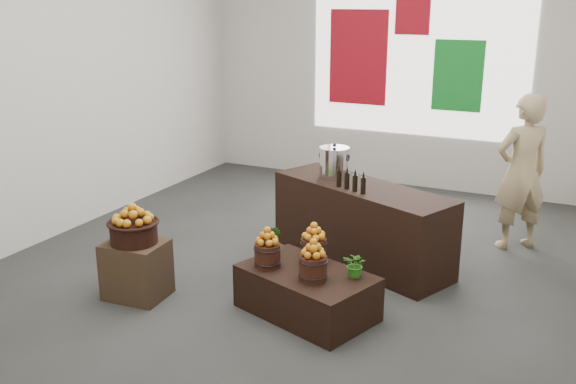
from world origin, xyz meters
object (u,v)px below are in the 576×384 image
at_px(stock_pot_left, 334,163).
at_px(shopper, 521,173).
at_px(crate, 137,270).
at_px(counter, 361,224).
at_px(display_table, 307,292).
at_px(wicker_basket, 134,232).

xyz_separation_m(stock_pot_left, shopper, (1.86, 0.98, -0.13)).
xyz_separation_m(crate, counter, (1.64, 1.76, 0.15)).
relative_size(crate, display_table, 0.47).
bearing_deg(shopper, stock_pot_left, -11.16).
distance_m(wicker_basket, shopper, 4.26).
height_order(crate, stock_pot_left, stock_pot_left).
bearing_deg(stock_pot_left, shopper, 27.68).
distance_m(counter, stock_pot_left, 0.73).
distance_m(display_table, counter, 1.39).
bearing_deg(counter, stock_pot_left, 180.00).
relative_size(counter, stock_pot_left, 6.47).
bearing_deg(crate, display_table, 13.38).
relative_size(stock_pot_left, shopper, 0.18).
distance_m(crate, wicker_basket, 0.38).
relative_size(wicker_basket, display_table, 0.37).
relative_size(wicker_basket, shopper, 0.25).
xyz_separation_m(display_table, shopper, (1.50, 2.52, 0.68)).
relative_size(crate, stock_pot_left, 1.71).
distance_m(display_table, stock_pot_left, 1.78).
bearing_deg(counter, shopper, 61.28).
distance_m(crate, shopper, 4.30).
bearing_deg(wicker_basket, display_table, 13.38).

